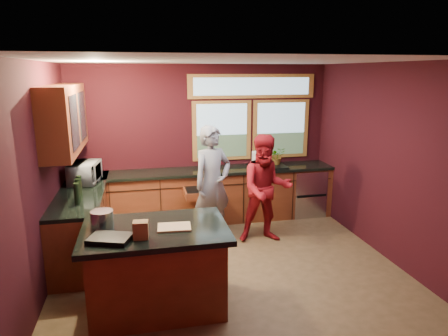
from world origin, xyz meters
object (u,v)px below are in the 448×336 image
object	(u,v)px
person_red	(266,189)
stock_pot	(102,219)
cutting_board	(174,227)
person_grey	(212,184)
island	(157,268)

from	to	relation	value
person_red	stock_pot	distance (m)	2.65
cutting_board	stock_pot	size ratio (longest dim) A/B	1.46
person_grey	stock_pot	xyz separation A→B (m)	(-1.50, -1.54, 0.13)
island	person_red	bearing A→B (deg)	40.47
person_grey	stock_pot	bearing A→B (deg)	-158.98
island	stock_pot	size ratio (longest dim) A/B	6.46
cutting_board	stock_pot	world-z (taller)	stock_pot
person_red	cutting_board	xyz separation A→B (m)	(-1.53, -1.53, 0.12)
stock_pot	person_red	bearing A→B (deg)	30.20
person_red	stock_pot	xyz separation A→B (m)	(-2.28, -1.33, 0.20)
person_grey	person_red	xyz separation A→B (m)	(0.79, -0.22, -0.07)
person_red	stock_pot	size ratio (longest dim) A/B	6.96
person_red	cutting_board	bearing A→B (deg)	-129.00
person_red	island	bearing A→B (deg)	-133.44
stock_pot	island	bearing A→B (deg)	-15.26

